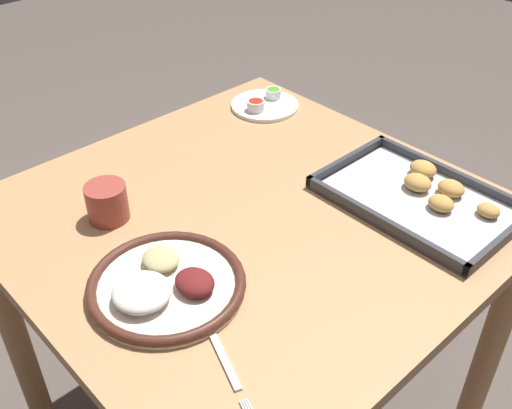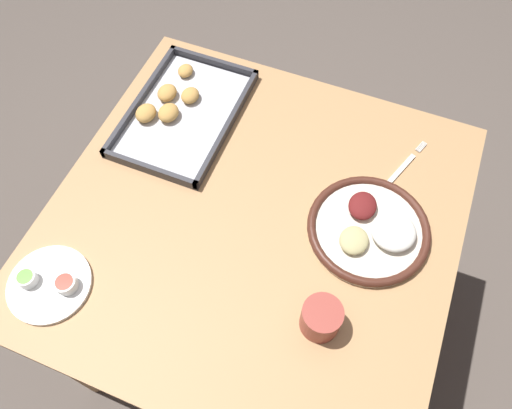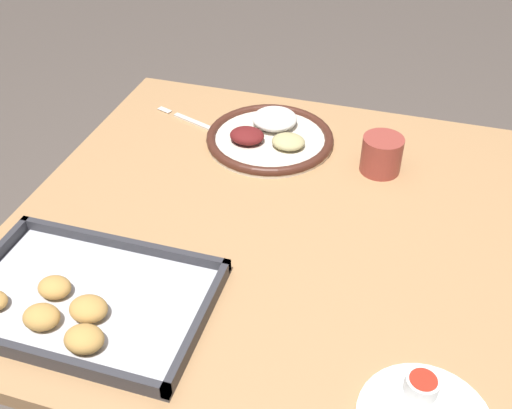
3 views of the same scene
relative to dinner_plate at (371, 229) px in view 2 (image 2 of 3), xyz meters
name	(u,v)px [view 2 (image 2 of 3)]	position (x,y,z in m)	size (l,w,h in m)	color
ground_plane	(254,318)	(-0.07, 0.26, -0.78)	(8.00, 8.00, 0.00)	#564C44
dining_table	(253,242)	(-0.07, 0.26, -0.14)	(0.92, 0.92, 0.77)	#AD7F51
dinner_plate	(371,229)	(0.00, 0.00, 0.00)	(0.28, 0.28, 0.05)	beige
fork	(398,173)	(0.18, -0.02, -0.01)	(0.21, 0.09, 0.00)	silver
saucer_plate	(49,284)	(-0.38, 0.60, 0.00)	(0.18, 0.18, 0.04)	white
baking_tray	(180,110)	(0.15, 0.55, 0.00)	(0.39, 0.26, 0.04)	#333338
drinking_cup	(321,318)	(-0.24, 0.04, 0.02)	(0.08, 0.08, 0.08)	#993D33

